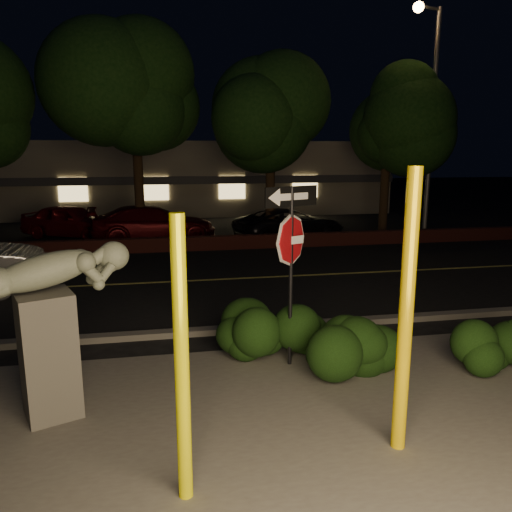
{
  "coord_description": "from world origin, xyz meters",
  "views": [
    {
      "loc": [
        -1.68,
        -6.29,
        3.49
      ],
      "look_at": [
        -0.01,
        2.52,
        1.6
      ],
      "focal_mm": 35.0,
      "sensor_mm": 36.0,
      "label": 1
    }
  ],
  "objects_px": {
    "parked_car_red": "(71,221)",
    "parked_car_darkred": "(153,224)",
    "signpost": "(291,241)",
    "streetlight": "(429,105)",
    "sculpture": "(48,315)",
    "yellow_pole_right": "(406,315)",
    "parked_car_dark": "(290,224)",
    "yellow_pole_left": "(182,364)"
  },
  "relations": [
    {
      "from": "signpost",
      "to": "parked_car_red",
      "type": "relative_size",
      "value": 0.74
    },
    {
      "from": "streetlight",
      "to": "parked_car_darkred",
      "type": "height_order",
      "value": "streetlight"
    },
    {
      "from": "streetlight",
      "to": "parked_car_red",
      "type": "distance_m",
      "value": 14.94
    },
    {
      "from": "yellow_pole_right",
      "to": "signpost",
      "type": "xyz_separation_m",
      "value": [
        -0.68,
        2.53,
        0.43
      ]
    },
    {
      "from": "signpost",
      "to": "parked_car_darkred",
      "type": "xyz_separation_m",
      "value": [
        -2.35,
        12.23,
        -1.4
      ]
    },
    {
      "from": "sculpture",
      "to": "signpost",
      "type": "bearing_deg",
      "value": -6.52
    },
    {
      "from": "signpost",
      "to": "sculpture",
      "type": "distance_m",
      "value": 3.69
    },
    {
      "from": "parked_car_red",
      "to": "signpost",
      "type": "bearing_deg",
      "value": -130.9
    },
    {
      "from": "parked_car_darkred",
      "to": "parked_car_dark",
      "type": "distance_m",
      "value": 5.39
    },
    {
      "from": "parked_car_red",
      "to": "parked_car_darkred",
      "type": "height_order",
      "value": "parked_car_darkred"
    },
    {
      "from": "parked_car_darkred",
      "to": "parked_car_dark",
      "type": "xyz_separation_m",
      "value": [
        5.35,
        -0.61,
        -0.08
      ]
    },
    {
      "from": "yellow_pole_left",
      "to": "sculpture",
      "type": "bearing_deg",
      "value": 129.39
    },
    {
      "from": "yellow_pole_left",
      "to": "parked_car_darkred",
      "type": "relative_size",
      "value": 0.61
    },
    {
      "from": "parked_car_red",
      "to": "parked_car_darkred",
      "type": "bearing_deg",
      "value": -88.3
    },
    {
      "from": "parked_car_dark",
      "to": "yellow_pole_right",
      "type": "bearing_deg",
      "value": 154.93
    },
    {
      "from": "signpost",
      "to": "parked_car_red",
      "type": "height_order",
      "value": "signpost"
    },
    {
      "from": "parked_car_red",
      "to": "parked_car_dark",
      "type": "height_order",
      "value": "parked_car_red"
    },
    {
      "from": "parked_car_darkred",
      "to": "parked_car_red",
      "type": "bearing_deg",
      "value": 59.27
    },
    {
      "from": "streetlight",
      "to": "parked_car_darkred",
      "type": "xyz_separation_m",
      "value": [
        -10.57,
        1.49,
        -4.51
      ]
    },
    {
      "from": "signpost",
      "to": "streetlight",
      "type": "distance_m",
      "value": 13.88
    },
    {
      "from": "parked_car_darkred",
      "to": "sculpture",
      "type": "bearing_deg",
      "value": 169.3
    },
    {
      "from": "sculpture",
      "to": "parked_car_dark",
      "type": "distance_m",
      "value": 14.18
    },
    {
      "from": "sculpture",
      "to": "parked_car_red",
      "type": "xyz_separation_m",
      "value": [
        -2.19,
        14.74,
        -0.73
      ]
    },
    {
      "from": "parked_car_darkred",
      "to": "yellow_pole_right",
      "type": "bearing_deg",
      "value": -174.14
    },
    {
      "from": "sculpture",
      "to": "parked_car_darkred",
      "type": "distance_m",
      "value": 13.25
    },
    {
      "from": "sculpture",
      "to": "parked_car_darkred",
      "type": "xyz_separation_m",
      "value": [
        1.15,
        13.19,
        -0.71
      ]
    },
    {
      "from": "signpost",
      "to": "parked_car_dark",
      "type": "xyz_separation_m",
      "value": [
        3.01,
        11.62,
        -1.48
      ]
    },
    {
      "from": "sculpture",
      "to": "parked_car_dark",
      "type": "height_order",
      "value": "sculpture"
    },
    {
      "from": "parked_car_dark",
      "to": "signpost",
      "type": "bearing_deg",
      "value": 149.75
    },
    {
      "from": "yellow_pole_left",
      "to": "yellow_pole_right",
      "type": "distance_m",
      "value": 2.58
    },
    {
      "from": "sculpture",
      "to": "streetlight",
      "type": "height_order",
      "value": "streetlight"
    },
    {
      "from": "yellow_pole_right",
      "to": "parked_car_darkred",
      "type": "height_order",
      "value": "yellow_pole_right"
    },
    {
      "from": "yellow_pole_right",
      "to": "parked_car_red",
      "type": "bearing_deg",
      "value": 111.32
    },
    {
      "from": "sculpture",
      "to": "streetlight",
      "type": "bearing_deg",
      "value": 23.18
    },
    {
      "from": "yellow_pole_left",
      "to": "signpost",
      "type": "distance_m",
      "value": 3.54
    },
    {
      "from": "parked_car_red",
      "to": "streetlight",
      "type": "bearing_deg",
      "value": -75.64
    },
    {
      "from": "yellow_pole_left",
      "to": "parked_car_dark",
      "type": "xyz_separation_m",
      "value": [
        4.86,
        14.57,
        -0.85
      ]
    },
    {
      "from": "yellow_pole_left",
      "to": "yellow_pole_right",
      "type": "bearing_deg",
      "value": 9.13
    },
    {
      "from": "sculpture",
      "to": "parked_car_dark",
      "type": "bearing_deg",
      "value": 40.88
    },
    {
      "from": "sculpture",
      "to": "parked_car_dark",
      "type": "relative_size",
      "value": 0.51
    },
    {
      "from": "parked_car_dark",
      "to": "parked_car_red",
      "type": "bearing_deg",
      "value": 60.25
    },
    {
      "from": "streetlight",
      "to": "sculpture",
      "type": "bearing_deg",
      "value": -150.91
    }
  ]
}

